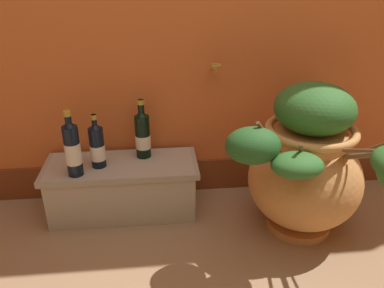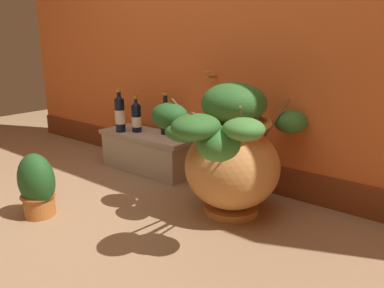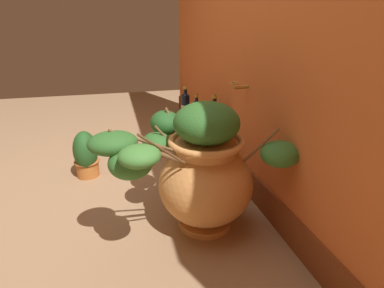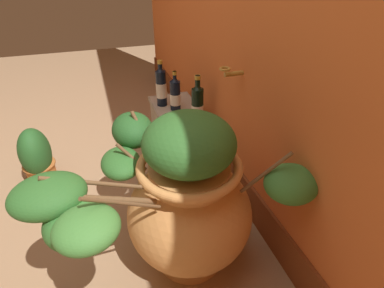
{
  "view_description": "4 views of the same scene",
  "coord_description": "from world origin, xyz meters",
  "px_view_note": "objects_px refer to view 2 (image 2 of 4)",
  "views": [
    {
      "loc": [
        -0.29,
        -0.86,
        1.25
      ],
      "look_at": [
        -0.12,
        0.79,
        0.45
      ],
      "focal_mm": 35.85,
      "sensor_mm": 36.0,
      "label": 1
    },
    {
      "loc": [
        1.46,
        -1.01,
        0.98
      ],
      "look_at": [
        0.03,
        0.81,
        0.32
      ],
      "focal_mm": 34.1,
      "sensor_mm": 36.0,
      "label": 2
    },
    {
      "loc": [
        1.95,
        0.22,
        1.17
      ],
      "look_at": [
        -0.09,
        0.74,
        0.33
      ],
      "focal_mm": 29.21,
      "sensor_mm": 36.0,
      "label": 3
    },
    {
      "loc": [
        1.36,
        0.39,
        1.27
      ],
      "look_at": [
        0.04,
        0.82,
        0.39
      ],
      "focal_mm": 28.77,
      "sensor_mm": 36.0,
      "label": 4
    }
  ],
  "objects_px": {
    "terracotta_urn": "(231,152)",
    "wine_bottle_middle": "(120,113)",
    "wine_bottle_left": "(166,117)",
    "wine_bottle_right": "(136,117)",
    "potted_shrub": "(37,186)"
  },
  "relations": [
    {
      "from": "wine_bottle_left",
      "to": "wine_bottle_middle",
      "type": "height_order",
      "value": "wine_bottle_middle"
    },
    {
      "from": "terracotta_urn",
      "to": "wine_bottle_middle",
      "type": "distance_m",
      "value": 1.13
    },
    {
      "from": "wine_bottle_middle",
      "to": "wine_bottle_right",
      "type": "distance_m",
      "value": 0.13
    },
    {
      "from": "wine_bottle_left",
      "to": "wine_bottle_middle",
      "type": "relative_size",
      "value": 0.96
    },
    {
      "from": "wine_bottle_left",
      "to": "potted_shrub",
      "type": "distance_m",
      "value": 1.06
    },
    {
      "from": "terracotta_urn",
      "to": "wine_bottle_right",
      "type": "bearing_deg",
      "value": 166.45
    },
    {
      "from": "terracotta_urn",
      "to": "wine_bottle_right",
      "type": "xyz_separation_m",
      "value": [
        -1.02,
        0.24,
        0.03
      ]
    },
    {
      "from": "terracotta_urn",
      "to": "wine_bottle_left",
      "type": "xyz_separation_m",
      "value": [
        -0.79,
        0.33,
        0.05
      ]
    },
    {
      "from": "wine_bottle_middle",
      "to": "wine_bottle_right",
      "type": "bearing_deg",
      "value": 35.67
    },
    {
      "from": "wine_bottle_middle",
      "to": "terracotta_urn",
      "type": "bearing_deg",
      "value": -8.62
    },
    {
      "from": "wine_bottle_left",
      "to": "wine_bottle_middle",
      "type": "bearing_deg",
      "value": -153.89
    },
    {
      "from": "wine_bottle_left",
      "to": "potted_shrub",
      "type": "relative_size",
      "value": 0.86
    },
    {
      "from": "wine_bottle_left",
      "to": "wine_bottle_right",
      "type": "xyz_separation_m",
      "value": [
        -0.23,
        -0.09,
        -0.02
      ]
    },
    {
      "from": "terracotta_urn",
      "to": "wine_bottle_middle",
      "type": "relative_size",
      "value": 3.2
    },
    {
      "from": "terracotta_urn",
      "to": "wine_bottle_middle",
      "type": "bearing_deg",
      "value": 171.38
    }
  ]
}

